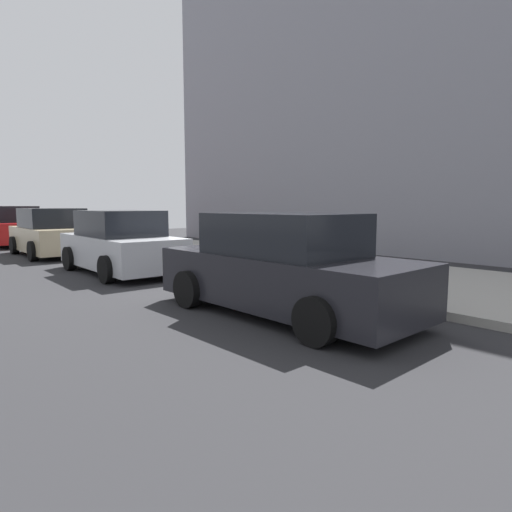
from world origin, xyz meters
TOP-DOWN VIEW (x-y plane):
  - ground_plane at (0.00, 0.00)m, footprint 40.00×40.00m
  - sidewalk_curb at (0.00, -2.50)m, footprint 18.00×5.00m
  - building_facade_sidewalk_side at (0.00, -8.45)m, footprint 24.00×3.00m
  - suitcase_olive_0 at (-3.17, -0.72)m, footprint 0.48×0.25m
  - suitcase_black_1 at (-2.69, -0.84)m, footprint 0.39×0.28m
  - suitcase_silver_2 at (-2.24, -0.72)m, footprint 0.44×0.27m
  - suitcase_navy_3 at (-1.76, -0.74)m, footprint 0.43×0.21m
  - suitcase_teal_4 at (-1.26, -0.84)m, footprint 0.50×0.24m
  - suitcase_maroon_5 at (-0.74, -0.78)m, footprint 0.45×0.26m
  - suitcase_red_6 at (-0.25, -0.72)m, footprint 0.43×0.22m
  - fire_hydrant at (0.41, -0.77)m, footprint 0.39×0.21m
  - bollard_post at (1.03, -0.62)m, footprint 0.15×0.15m
  - parked_car_charcoal_0 at (-3.72, 1.53)m, footprint 4.56×1.99m
  - parked_car_silver_1 at (2.15, 1.53)m, footprint 4.34×2.13m
  - parked_car_beige_2 at (7.50, 1.53)m, footprint 4.31×2.25m
  - parked_car_red_3 at (12.82, 1.53)m, footprint 4.44×2.23m

SIDE VIEW (x-z plane):
  - ground_plane at x=0.00m, z-range 0.00..0.00m
  - sidewalk_curb at x=0.00m, z-range 0.00..0.14m
  - suitcase_olive_0 at x=-3.17m, z-range 0.11..0.70m
  - suitcase_maroon_5 at x=-0.74m, z-range -0.02..0.86m
  - suitcase_silver_2 at x=-2.24m, z-range 0.03..0.83m
  - suitcase_teal_4 at x=-1.26m, z-range 0.01..0.87m
  - suitcase_black_1 at x=-2.69m, z-range 0.03..0.90m
  - suitcase_navy_3 at x=-1.76m, z-range 0.11..0.90m
  - suitcase_red_6 at x=-0.25m, z-range 0.03..0.99m
  - fire_hydrant at x=0.41m, z-range 0.16..0.89m
  - bollard_post at x=1.03m, z-range 0.14..0.98m
  - parked_car_silver_1 at x=2.15m, z-range -0.05..1.56m
  - parked_car_charcoal_0 at x=-3.72m, z-range -0.05..1.58m
  - parked_car_beige_2 at x=7.50m, z-range -0.05..1.59m
  - parked_car_red_3 at x=12.82m, z-range -0.06..1.65m
  - building_facade_sidewalk_side at x=0.00m, z-range 0.00..13.10m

